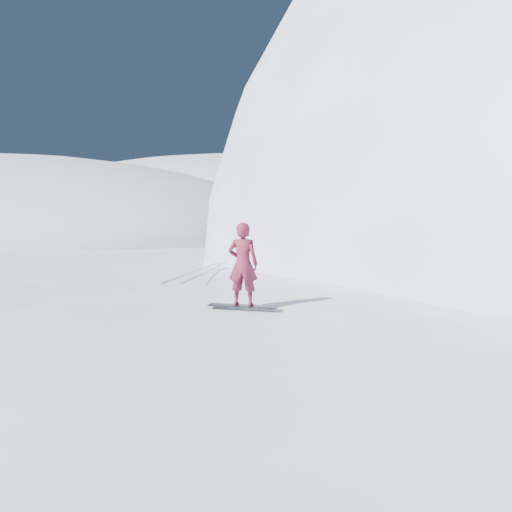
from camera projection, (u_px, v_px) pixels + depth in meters
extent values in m
plane|color=white|center=(155.00, 391.00, 12.84)|extent=(400.00, 400.00, 0.00)
ellipsoid|color=white|center=(232.00, 361.00, 15.38)|extent=(36.00, 28.00, 4.80)
ellipsoid|color=white|center=(481.00, 290.00, 28.78)|extent=(28.00, 24.00, 18.00)
ellipsoid|color=white|center=(228.00, 226.00, 129.25)|extent=(140.00, 90.00, 36.00)
ellipsoid|color=white|center=(329.00, 486.00, 8.48)|extent=(5.00, 4.50, 0.70)
ellipsoid|color=white|center=(186.00, 331.00, 19.13)|extent=(7.00, 6.30, 1.00)
ellipsoid|color=white|center=(437.00, 370.00, 14.51)|extent=(4.00, 3.60, 0.60)
cube|color=black|center=(243.00, 306.00, 11.70)|extent=(1.69, 0.47, 0.03)
imported|color=maroon|center=(243.00, 264.00, 11.61)|extent=(0.75, 0.53, 1.95)
cube|color=silver|center=(195.00, 271.00, 18.24)|extent=(0.51, 5.99, 0.04)
cube|color=silver|center=(206.00, 271.00, 18.11)|extent=(0.81, 5.96, 0.04)
cube|color=silver|center=(214.00, 271.00, 18.01)|extent=(1.86, 5.74, 0.04)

